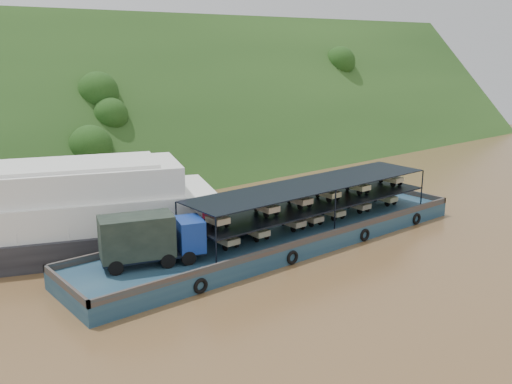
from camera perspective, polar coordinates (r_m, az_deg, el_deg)
ground at (r=49.19m, az=4.03°, el=-3.92°), size 160.00×160.00×0.00m
hillside at (r=78.45m, az=-14.27°, el=2.64°), size 140.00×39.60×39.60m
cargo_barge at (r=44.64m, az=1.50°, el=-4.25°), size 35.00×7.18×4.69m
passenger_ferry at (r=46.26m, az=-22.54°, el=-2.34°), size 34.95×20.27×6.92m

